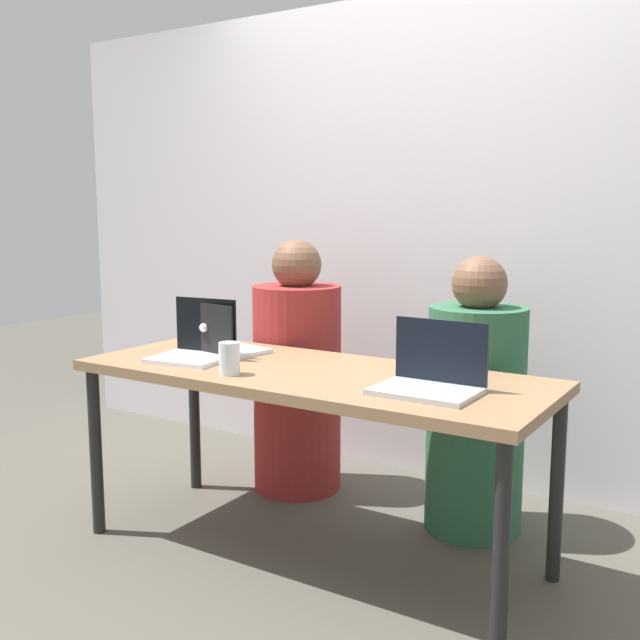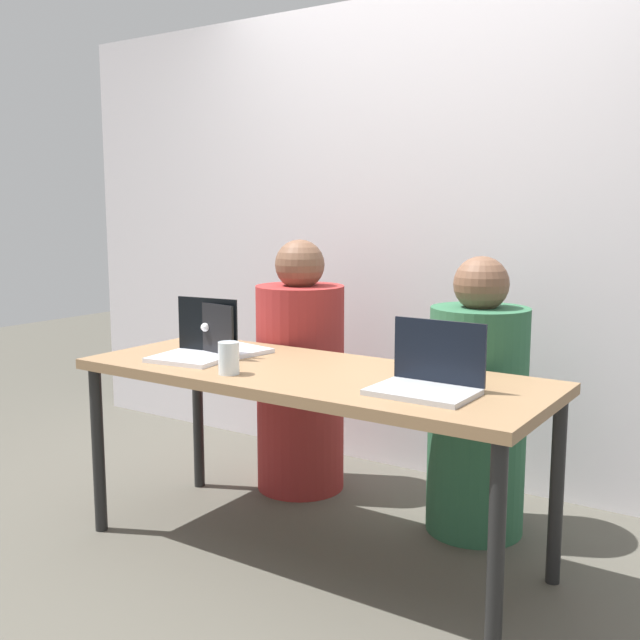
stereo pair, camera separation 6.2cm
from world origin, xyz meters
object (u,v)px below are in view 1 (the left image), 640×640
at_px(laptop_back_left, 220,342).
at_px(water_glass_left, 229,361).
at_px(person_on_right, 475,411).
at_px(laptop_front_right, 431,377).
at_px(laptop_front_left, 195,346).
at_px(person_on_left, 297,380).

height_order(laptop_back_left, water_glass_left, laptop_back_left).
xyz_separation_m(person_on_right, laptop_back_left, (-0.93, -0.49, 0.27)).
bearing_deg(laptop_front_right, laptop_front_left, -179.01).
relative_size(laptop_front_right, water_glass_left, 2.81).
bearing_deg(person_on_left, person_on_right, -178.84).
bearing_deg(laptop_back_left, laptop_front_right, -178.03).
xyz_separation_m(laptop_front_left, laptop_front_right, (1.01, 0.01, -0.00)).
bearing_deg(person_on_right, laptop_front_left, 18.93).
xyz_separation_m(person_on_left, person_on_right, (0.88, 0.00, -0.02)).
xyz_separation_m(person_on_left, laptop_back_left, (-0.05, -0.49, 0.25)).
bearing_deg(laptop_front_left, laptop_back_left, 80.52).
bearing_deg(person_on_left, laptop_front_left, 85.81).
relative_size(person_on_left, laptop_front_left, 3.80).
height_order(person_on_right, laptop_front_left, person_on_right).
distance_m(person_on_left, laptop_back_left, 0.55).
height_order(laptop_front_left, laptop_back_left, laptop_front_left).
xyz_separation_m(laptop_front_left, water_glass_left, (0.29, -0.15, -0.00)).
xyz_separation_m(person_on_right, laptop_front_right, (0.07, -0.63, 0.27)).
bearing_deg(person_on_right, laptop_front_right, 81.55).
bearing_deg(laptop_front_right, person_on_right, 97.23).
relative_size(laptop_front_left, laptop_front_right, 0.93).
xyz_separation_m(laptop_front_left, laptop_back_left, (0.01, 0.15, -0.00)).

